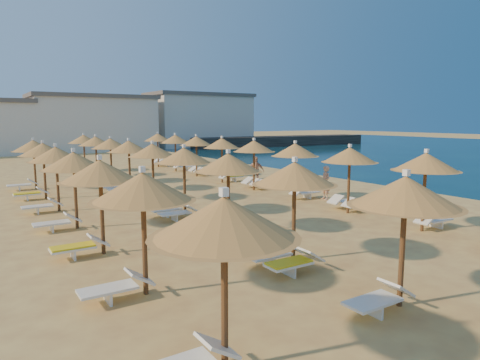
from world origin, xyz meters
TOP-DOWN VIEW (x-y plane):
  - ground at (0.00, 0.00)m, footprint 220.00×220.00m
  - jetty at (30.22, 40.74)m, footprint 30.19×5.89m
  - hotel_blocks at (4.10, 46.21)m, footprint 47.06×10.02m
  - parasol_row_east at (2.05, 3.99)m, footprint 2.47×39.31m
  - parasol_row_west at (-4.15, 3.99)m, footprint 2.47×39.31m
  - parasol_row_inland at (-8.68, 3.99)m, footprint 2.47×24.57m
  - loungers at (-2.45, 3.94)m, footprint 13.81×38.34m
  - beachgoer_a at (3.47, 3.23)m, footprint 0.55×0.72m
  - beachgoer_c at (3.09, 9.02)m, footprint 1.16×0.92m

SIDE VIEW (x-z plane):
  - ground at x=0.00m, z-range 0.00..0.00m
  - loungers at x=-2.45m, z-range 0.01..0.67m
  - jetty at x=30.22m, z-range 0.00..1.50m
  - beachgoer_a at x=3.47m, z-range 0.00..1.77m
  - beachgoer_c at x=3.09m, z-range 0.00..1.83m
  - parasol_row_east at x=2.05m, z-range 1.01..4.08m
  - parasol_row_west at x=-4.15m, z-range 1.01..4.08m
  - parasol_row_inland at x=-8.68m, z-range 1.01..4.08m
  - hotel_blocks at x=4.10m, z-range -0.35..7.75m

